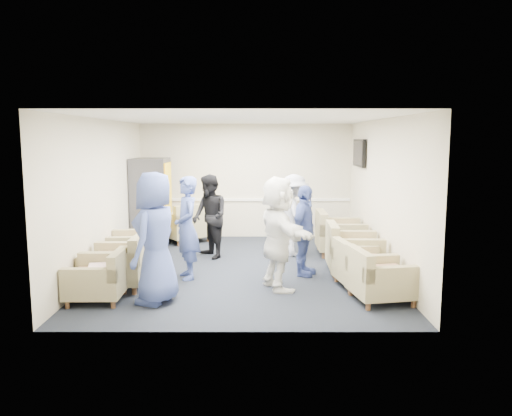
{
  "coord_description": "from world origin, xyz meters",
  "views": [
    {
      "loc": [
        0.24,
        -8.86,
        2.36
      ],
      "look_at": [
        0.24,
        0.2,
        1.09
      ],
      "focal_mm": 35.0,
      "sensor_mm": 36.0,
      "label": 1
    }
  ],
  "objects_px": {
    "person_front_left": "(156,238)",
    "armchair_corner": "(187,225)",
    "person_front_right": "(278,233)",
    "armchair_right_midfar": "(350,252)",
    "person_mid_right": "(304,231)",
    "armchair_left_near": "(100,280)",
    "vending_machine": "(151,201)",
    "armchair_left_far": "(137,248)",
    "person_mid_left": "(187,228)",
    "person_back_left": "(210,217)",
    "armchair_right_near": "(378,279)",
    "armchair_right_midnear": "(359,267)",
    "person_back_right": "(294,215)",
    "armchair_left_mid": "(120,265)",
    "armchair_right_far": "(337,236)"
  },
  "relations": [
    {
      "from": "armchair_left_mid",
      "to": "vending_machine",
      "type": "height_order",
      "value": "vending_machine"
    },
    {
      "from": "armchair_left_mid",
      "to": "armchair_left_far",
      "type": "xyz_separation_m",
      "value": [
        -0.05,
        1.33,
        -0.02
      ]
    },
    {
      "from": "armchair_right_midnear",
      "to": "person_back_right",
      "type": "xyz_separation_m",
      "value": [
        -0.89,
        2.15,
        0.5
      ]
    },
    {
      "from": "armchair_right_near",
      "to": "armchair_right_midnear",
      "type": "height_order",
      "value": "armchair_right_near"
    },
    {
      "from": "armchair_left_far",
      "to": "armchair_right_far",
      "type": "bearing_deg",
      "value": 98.32
    },
    {
      "from": "armchair_right_near",
      "to": "vending_machine",
      "type": "bearing_deg",
      "value": 35.91
    },
    {
      "from": "armchair_left_far",
      "to": "person_mid_right",
      "type": "relative_size",
      "value": 0.61
    },
    {
      "from": "person_mid_left",
      "to": "person_back_right",
      "type": "height_order",
      "value": "person_mid_left"
    },
    {
      "from": "person_mid_right",
      "to": "person_front_right",
      "type": "bearing_deg",
      "value": 171.12
    },
    {
      "from": "armchair_right_near",
      "to": "person_back_left",
      "type": "height_order",
      "value": "person_back_left"
    },
    {
      "from": "vending_machine",
      "to": "person_mid_right",
      "type": "relative_size",
      "value": 1.23
    },
    {
      "from": "person_front_left",
      "to": "person_back_left",
      "type": "bearing_deg",
      "value": -173.31
    },
    {
      "from": "armchair_right_midnear",
      "to": "person_back_left",
      "type": "xyz_separation_m",
      "value": [
        -2.57,
        1.95,
        0.51
      ]
    },
    {
      "from": "armchair_left_mid",
      "to": "person_front_right",
      "type": "xyz_separation_m",
      "value": [
        2.5,
        -0.05,
        0.53
      ]
    },
    {
      "from": "armchair_left_mid",
      "to": "armchair_right_midnear",
      "type": "bearing_deg",
      "value": 90.99
    },
    {
      "from": "armchair_left_far",
      "to": "armchair_left_near",
      "type": "bearing_deg",
      "value": -7.94
    },
    {
      "from": "armchair_right_near",
      "to": "person_back_left",
      "type": "relative_size",
      "value": 0.58
    },
    {
      "from": "person_front_left",
      "to": "armchair_corner",
      "type": "bearing_deg",
      "value": -160.31
    },
    {
      "from": "armchair_right_near",
      "to": "armchair_right_midnear",
      "type": "relative_size",
      "value": 1.04
    },
    {
      "from": "armchair_right_far",
      "to": "person_mid_right",
      "type": "distance_m",
      "value": 1.85
    },
    {
      "from": "armchair_left_mid",
      "to": "person_mid_left",
      "type": "relative_size",
      "value": 0.52
    },
    {
      "from": "person_front_left",
      "to": "armchair_left_near",
      "type": "bearing_deg",
      "value": -75.68
    },
    {
      "from": "armchair_left_near",
      "to": "person_back_left",
      "type": "relative_size",
      "value": 0.48
    },
    {
      "from": "armchair_right_midfar",
      "to": "armchair_corner",
      "type": "height_order",
      "value": "armchair_corner"
    },
    {
      "from": "person_front_right",
      "to": "person_front_left",
      "type": "bearing_deg",
      "value": 92.2
    },
    {
      "from": "person_front_left",
      "to": "person_mid_right",
      "type": "height_order",
      "value": "person_front_left"
    },
    {
      "from": "armchair_left_near",
      "to": "vending_machine",
      "type": "distance_m",
      "value": 4.02
    },
    {
      "from": "armchair_right_midfar",
      "to": "person_back_left",
      "type": "distance_m",
      "value": 2.84
    },
    {
      "from": "armchair_corner",
      "to": "person_mid_right",
      "type": "xyz_separation_m",
      "value": [
        2.42,
        -2.84,
        0.41
      ]
    },
    {
      "from": "armchair_right_midfar",
      "to": "person_front_right",
      "type": "height_order",
      "value": "person_front_right"
    },
    {
      "from": "vending_machine",
      "to": "person_back_left",
      "type": "xyz_separation_m",
      "value": [
        1.42,
        -1.31,
        -0.13
      ]
    },
    {
      "from": "armchair_left_near",
      "to": "armchair_left_mid",
      "type": "bearing_deg",
      "value": 169.04
    },
    {
      "from": "armchair_left_near",
      "to": "armchair_left_mid",
      "type": "distance_m",
      "value": 0.67
    },
    {
      "from": "person_mid_left",
      "to": "armchair_corner",
      "type": "bearing_deg",
      "value": 167.37
    },
    {
      "from": "armchair_corner",
      "to": "person_front_right",
      "type": "distance_m",
      "value": 4.13
    },
    {
      "from": "armchair_left_near",
      "to": "armchair_right_near",
      "type": "relative_size",
      "value": 0.83
    },
    {
      "from": "armchair_corner",
      "to": "person_mid_right",
      "type": "relative_size",
      "value": 0.84
    },
    {
      "from": "person_mid_left",
      "to": "person_front_right",
      "type": "height_order",
      "value": "person_front_right"
    },
    {
      "from": "person_mid_left",
      "to": "person_back_right",
      "type": "xyz_separation_m",
      "value": [
        1.93,
        1.66,
        -0.04
      ]
    },
    {
      "from": "armchair_left_near",
      "to": "armchair_left_far",
      "type": "xyz_separation_m",
      "value": [
        0.07,
        1.99,
        0.03
      ]
    },
    {
      "from": "person_back_right",
      "to": "vending_machine",
      "type": "bearing_deg",
      "value": 54.04
    },
    {
      "from": "armchair_right_near",
      "to": "vending_machine",
      "type": "xyz_separation_m",
      "value": [
        -4.1,
        3.99,
        0.63
      ]
    },
    {
      "from": "armchair_right_near",
      "to": "vending_machine",
      "type": "distance_m",
      "value": 5.76
    },
    {
      "from": "person_mid_right",
      "to": "armchair_left_near",
      "type": "bearing_deg",
      "value": 137.05
    },
    {
      "from": "person_mid_left",
      "to": "person_back_left",
      "type": "bearing_deg",
      "value": 149.6
    },
    {
      "from": "vending_machine",
      "to": "armchair_left_far",
      "type": "bearing_deg",
      "value": -86.26
    },
    {
      "from": "armchair_left_near",
      "to": "armchair_right_near",
      "type": "bearing_deg",
      "value": 88.82
    },
    {
      "from": "armchair_corner",
      "to": "person_back_right",
      "type": "bearing_deg",
      "value": 112.81
    },
    {
      "from": "armchair_left_near",
      "to": "armchair_right_midnear",
      "type": "height_order",
      "value": "armchair_right_midnear"
    },
    {
      "from": "armchair_right_far",
      "to": "person_front_left",
      "type": "height_order",
      "value": "person_front_left"
    }
  ]
}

